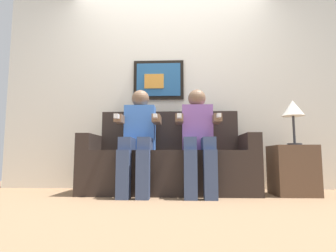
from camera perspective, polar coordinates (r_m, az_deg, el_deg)
ground_plane at (r=2.70m, az=-0.15°, el=-14.56°), size 5.49×5.49×0.00m
back_wall_assembly at (r=3.56m, az=0.38°, el=8.55°), size 4.22×0.10×2.60m
couch at (r=3.00m, az=0.15°, el=-7.76°), size 1.82×0.58×0.90m
person_on_left at (r=2.87m, az=-6.14°, el=-1.92°), size 0.46×0.56×1.11m
person_on_right at (r=2.84m, az=6.21°, el=-1.87°), size 0.46×0.56×1.11m
side_table_right at (r=3.11m, az=24.26°, el=-8.30°), size 0.40×0.40×0.50m
table_lamp at (r=3.11m, az=24.34°, el=2.96°), size 0.22×0.22×0.46m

